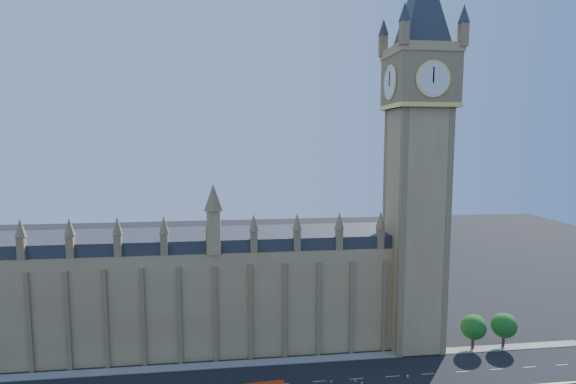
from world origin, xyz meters
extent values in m
cube|color=#A87E51|center=(-25.00, 22.00, 12.50)|extent=(120.00, 20.00, 25.00)
cube|color=#2D3035|center=(-25.00, 22.00, 26.50)|extent=(120.00, 18.00, 3.00)
cube|color=#A87E51|center=(38.00, 14.00, 29.00)|extent=(12.00, 12.00, 58.00)
cube|color=olive|center=(38.00, 14.00, 64.00)|extent=(14.00, 14.00, 12.00)
cylinder|color=silver|center=(38.00, 6.85, 64.00)|extent=(7.20, 0.30, 7.20)
cube|color=#A87E51|center=(38.00, 14.00, 71.00)|extent=(14.50, 14.50, 2.00)
cube|color=gray|center=(0.00, 9.50, 0.08)|extent=(160.00, 3.00, 0.16)
cylinder|color=#382619|center=(52.00, 10.00, 2.00)|extent=(0.70, 0.70, 4.00)
sphere|color=#144C17|center=(52.00, 10.00, 5.50)|extent=(6.00, 6.00, 6.00)
sphere|color=#144C17|center=(52.80, 10.30, 6.10)|extent=(4.38, 4.38, 4.38)
cylinder|color=#382619|center=(60.00, 10.00, 2.00)|extent=(0.70, 0.70, 4.00)
sphere|color=#144C17|center=(60.00, 10.00, 5.50)|extent=(6.00, 6.00, 6.00)
sphere|color=#144C17|center=(60.80, 10.30, 6.10)|extent=(4.38, 4.38, 4.38)
cube|color=black|center=(14.27, -1.13, 0.02)|extent=(0.45, 0.45, 0.04)
cone|color=#EB400C|center=(14.27, -1.13, 0.35)|extent=(0.50, 0.50, 0.70)
cylinder|color=white|center=(14.27, -1.13, 0.45)|extent=(0.34, 0.34, 0.12)
cube|color=black|center=(19.38, -1.37, 0.02)|extent=(0.48, 0.48, 0.04)
cone|color=red|center=(19.38, -1.37, 0.35)|extent=(0.53, 0.53, 0.71)
cylinder|color=white|center=(19.38, -1.37, 0.45)|extent=(0.34, 0.34, 0.12)
cube|color=black|center=(30.99, -1.03, 0.02)|extent=(0.57, 0.57, 0.04)
cone|color=#E8570C|center=(30.99, -1.03, 0.38)|extent=(0.62, 0.62, 0.76)
cylinder|color=white|center=(30.99, -1.03, 0.49)|extent=(0.37, 0.37, 0.13)
cube|color=black|center=(20.52, -2.35, 0.02)|extent=(0.42, 0.42, 0.04)
cone|color=orange|center=(20.52, -2.35, 0.33)|extent=(0.46, 0.46, 0.66)
cylinder|color=white|center=(20.52, -2.35, 0.42)|extent=(0.32, 0.32, 0.11)
camera|label=1|loc=(-5.88, -88.13, 50.41)|focal=28.00mm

